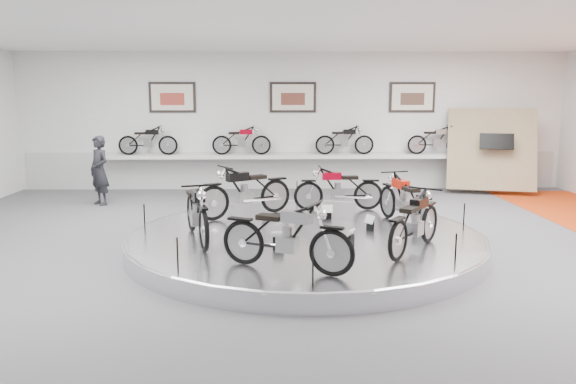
{
  "coord_description": "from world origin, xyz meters",
  "views": [
    {
      "loc": [
        -0.57,
        -9.59,
        2.77
      ],
      "look_at": [
        -0.31,
        0.6,
        1.0
      ],
      "focal_mm": 35.0,
      "sensor_mm": 36.0,
      "label": 1
    }
  ],
  "objects_px": {
    "bike_a": "(404,200)",
    "bike_b": "(338,188)",
    "bike_f": "(415,221)",
    "bike_d": "(197,211)",
    "bike_c": "(245,191)",
    "shelf": "(293,156)",
    "visitor": "(99,171)",
    "display_platform": "(305,241)",
    "bike_e": "(286,236)"
  },
  "relations": [
    {
      "from": "shelf",
      "to": "bike_c",
      "type": "xyz_separation_m",
      "value": [
        -1.16,
        -4.98,
        -0.16
      ]
    },
    {
      "from": "bike_e",
      "to": "visitor",
      "type": "height_order",
      "value": "visitor"
    },
    {
      "from": "bike_b",
      "to": "bike_d",
      "type": "relative_size",
      "value": 0.92
    },
    {
      "from": "display_platform",
      "to": "bike_c",
      "type": "xyz_separation_m",
      "value": [
        -1.16,
        1.42,
        0.69
      ]
    },
    {
      "from": "bike_a",
      "to": "bike_b",
      "type": "xyz_separation_m",
      "value": [
        -1.09,
        1.45,
        -0.02
      ]
    },
    {
      "from": "bike_c",
      "to": "bike_d",
      "type": "height_order",
      "value": "bike_c"
    },
    {
      "from": "bike_b",
      "to": "bike_f",
      "type": "xyz_separation_m",
      "value": [
        0.84,
        -3.27,
        0.01
      ]
    },
    {
      "from": "bike_b",
      "to": "bike_e",
      "type": "relative_size",
      "value": 0.95
    },
    {
      "from": "visitor",
      "to": "bike_d",
      "type": "bearing_deg",
      "value": -14.23
    },
    {
      "from": "bike_c",
      "to": "bike_e",
      "type": "height_order",
      "value": "bike_c"
    },
    {
      "from": "shelf",
      "to": "bike_d",
      "type": "height_order",
      "value": "bike_d"
    },
    {
      "from": "bike_d",
      "to": "bike_c",
      "type": "bearing_deg",
      "value": 143.17
    },
    {
      "from": "visitor",
      "to": "bike_f",
      "type": "bearing_deg",
      "value": 2.97
    },
    {
      "from": "shelf",
      "to": "bike_e",
      "type": "bearing_deg",
      "value": -92.65
    },
    {
      "from": "display_platform",
      "to": "bike_d",
      "type": "distance_m",
      "value": 2.06
    },
    {
      "from": "bike_c",
      "to": "bike_f",
      "type": "xyz_separation_m",
      "value": [
        2.82,
        -2.69,
        -0.05
      ]
    },
    {
      "from": "bike_a",
      "to": "bike_b",
      "type": "height_order",
      "value": "bike_a"
    },
    {
      "from": "shelf",
      "to": "bike_e",
      "type": "height_order",
      "value": "bike_e"
    },
    {
      "from": "display_platform",
      "to": "bike_f",
      "type": "height_order",
      "value": "bike_f"
    },
    {
      "from": "bike_a",
      "to": "bike_f",
      "type": "relative_size",
      "value": 1.02
    },
    {
      "from": "bike_e",
      "to": "display_platform",
      "type": "bearing_deg",
      "value": 105.25
    },
    {
      "from": "bike_e",
      "to": "bike_a",
      "type": "bearing_deg",
      "value": 75.45
    },
    {
      "from": "shelf",
      "to": "bike_f",
      "type": "height_order",
      "value": "bike_f"
    },
    {
      "from": "bike_a",
      "to": "bike_e",
      "type": "height_order",
      "value": "bike_e"
    },
    {
      "from": "display_platform",
      "to": "bike_c",
      "type": "distance_m",
      "value": 1.95
    },
    {
      "from": "display_platform",
      "to": "shelf",
      "type": "distance_m",
      "value": 6.46
    },
    {
      "from": "shelf",
      "to": "bike_e",
      "type": "xyz_separation_m",
      "value": [
        -0.4,
        -8.6,
        -0.19
      ]
    },
    {
      "from": "bike_c",
      "to": "bike_e",
      "type": "distance_m",
      "value": 3.7
    },
    {
      "from": "shelf",
      "to": "visitor",
      "type": "distance_m",
      "value": 5.41
    },
    {
      "from": "bike_a",
      "to": "bike_f",
      "type": "height_order",
      "value": "bike_a"
    },
    {
      "from": "bike_a",
      "to": "bike_e",
      "type": "bearing_deg",
      "value": 124.82
    },
    {
      "from": "shelf",
      "to": "bike_d",
      "type": "xyz_separation_m",
      "value": [
        -1.88,
        -6.91,
        -0.18
      ]
    },
    {
      "from": "display_platform",
      "to": "shelf",
      "type": "bearing_deg",
      "value": 90.0
    },
    {
      "from": "bike_c",
      "to": "bike_e",
      "type": "relative_size",
      "value": 1.06
    },
    {
      "from": "display_platform",
      "to": "bike_d",
      "type": "relative_size",
      "value": 3.6
    },
    {
      "from": "shelf",
      "to": "bike_e",
      "type": "relative_size",
      "value": 6.37
    },
    {
      "from": "shelf",
      "to": "bike_f",
      "type": "distance_m",
      "value": 7.86
    },
    {
      "from": "bike_c",
      "to": "visitor",
      "type": "bearing_deg",
      "value": -68.87
    },
    {
      "from": "bike_c",
      "to": "visitor",
      "type": "height_order",
      "value": "visitor"
    },
    {
      "from": "visitor",
      "to": "bike_a",
      "type": "bearing_deg",
      "value": 14.41
    },
    {
      "from": "display_platform",
      "to": "bike_e",
      "type": "xyz_separation_m",
      "value": [
        -0.4,
        -2.2,
        0.66
      ]
    },
    {
      "from": "shelf",
      "to": "bike_c",
      "type": "distance_m",
      "value": 5.12
    },
    {
      "from": "display_platform",
      "to": "visitor",
      "type": "distance_m",
      "value": 6.62
    },
    {
      "from": "bike_c",
      "to": "bike_f",
      "type": "bearing_deg",
      "value": 104.37
    },
    {
      "from": "display_platform",
      "to": "shelf",
      "type": "relative_size",
      "value": 0.58
    },
    {
      "from": "visitor",
      "to": "display_platform",
      "type": "bearing_deg",
      "value": 2.15
    },
    {
      "from": "display_platform",
      "to": "bike_f",
      "type": "relative_size",
      "value": 3.84
    },
    {
      "from": "display_platform",
      "to": "bike_d",
      "type": "height_order",
      "value": "bike_d"
    },
    {
      "from": "bike_d",
      "to": "visitor",
      "type": "bearing_deg",
      "value": -163.37
    },
    {
      "from": "bike_b",
      "to": "visitor",
      "type": "height_order",
      "value": "visitor"
    }
  ]
}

